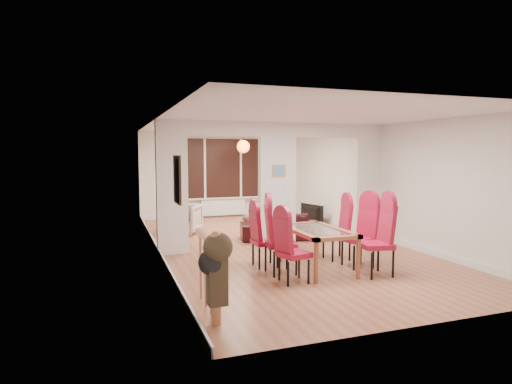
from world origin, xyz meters
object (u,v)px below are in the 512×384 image
dining_chair_ra (376,239)px  sofa (281,227)px  armchair (183,219)px  bottle (264,213)px  dining_chair_lb (281,238)px  bowl (269,217)px  television (309,214)px  dining_chair_lc (265,237)px  dining_table (317,249)px  person (179,199)px  coffee_table (265,222)px  dining_chair_la (294,249)px  dining_chair_rc (337,230)px  dining_chair_rb (358,234)px

dining_chair_ra → sofa: (-0.30, 3.23, -0.33)m
armchair → bottle: 2.17m
dining_chair_lb → bowl: bearing=84.7°
sofa → television: sofa is taller
dining_chair_lb → dining_chair_ra: dining_chair_ra is taller
dining_chair_lc → bottle: 3.89m
dining_table → dining_chair_lc: dining_chair_lc is taller
dining_chair_lc → dining_chair_ra: size_ratio=0.86×
bottle → bowl: bottle is taller
person → coffee_table: (2.33, 0.29, -0.74)m
dining_chair_la → dining_chair_ra: 1.39m
armchair → bottle: armchair is taller
coffee_table → armchair: bearing=-174.9°
dining_table → sofa: dining_table is taller
dining_chair_lc → dining_chair_ra: dining_chair_ra is taller
dining_table → dining_chair_ra: dining_chair_ra is taller
dining_table → person: size_ratio=0.86×
dining_chair_lb → bottle: bearing=86.3°
dining_chair_lb → person: bearing=117.8°
dining_table → person: person is taller
dining_chair_la → dining_table: bearing=23.8°
person → coffee_table: size_ratio=1.59×
bottle → dining_chair_lc: bearing=-110.2°
dining_chair_rc → coffee_table: 3.71m
dining_chair_lb → armchair: (-0.92, 4.02, -0.22)m
dining_chair_rb → bowl: (-0.02, 4.26, -0.30)m
bottle → television: bearing=12.3°
dining_table → dining_chair_lb: size_ratio=1.28×
dining_chair_lb → person: (-1.03, 3.93, 0.28)m
dining_chair_lb → sofa: bearing=80.5°
dining_chair_rb → bowl: size_ratio=5.17×
dining_chair_rc → television: (1.40, 3.94, -0.28)m
dining_table → dining_chair_lc: size_ratio=1.45×
dining_chair_la → dining_chair_ra: dining_chair_ra is taller
dining_chair_la → coffee_table: (1.30, 4.73, -0.39)m
dining_chair_lc → person: person is taller
dining_table → dining_chair_rc: size_ratio=1.38×
dining_chair_rc → bottle: 3.62m
dining_table → dining_chair_la: size_ratio=1.43×
dining_chair_ra → bottle: size_ratio=4.43×
dining_chair_lc → sofa: size_ratio=0.56×
dining_chair_rc → armchair: bearing=130.6°
dining_chair_ra → television: size_ratio=1.32×
dining_chair_la → armchair: bearing=86.9°
sofa → dining_chair_lc: bearing=-106.5°
dining_chair_lb → dining_chair_ra: (1.38, -0.62, 0.01)m
bowl → dining_chair_rc: bearing=-91.0°
dining_chair_rb → bottle: bearing=79.2°
coffee_table → dining_chair_rb: bearing=-88.4°
dining_table → dining_chair_la: (-0.66, -0.52, 0.17)m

